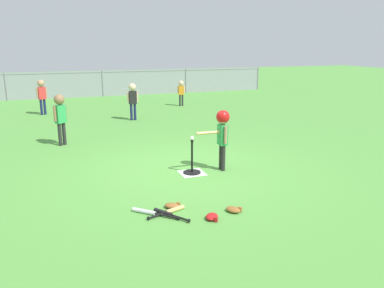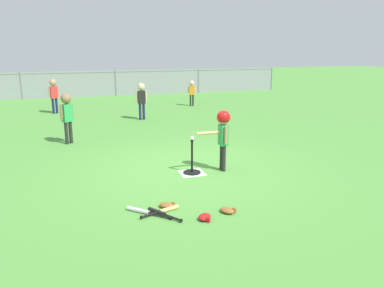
{
  "view_description": "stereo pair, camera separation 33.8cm",
  "coord_description": "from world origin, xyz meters",
  "views": [
    {
      "loc": [
        -2.32,
        -6.57,
        2.28
      ],
      "look_at": [
        0.01,
        -0.27,
        0.55
      ],
      "focal_mm": 36.1,
      "sensor_mm": 36.0,
      "label": 1
    },
    {
      "loc": [
        -2.0,
        -6.68,
        2.28
      ],
      "look_at": [
        0.01,
        -0.27,
        0.55
      ],
      "focal_mm": 36.1,
      "sensor_mm": 36.0,
      "label": 2
    }
  ],
  "objects": [
    {
      "name": "fielder_deep_right",
      "position": [
        -2.12,
        2.69,
        0.77
      ],
      "size": [
        0.3,
        0.25,
        1.19
      ],
      "color": "#262626",
      "rests_on": "ground_plane"
    },
    {
      "name": "ground_plane",
      "position": [
        0.0,
        0.0,
        0.0
      ],
      "size": [
        60.0,
        60.0,
        0.0
      ],
      "primitive_type": "plane",
      "color": "#51933D"
    },
    {
      "name": "baseball_on_tee",
      "position": [
        0.01,
        -0.27,
        0.66
      ],
      "size": [
        0.07,
        0.07,
        0.07
      ],
      "primitive_type": "sphere",
      "color": "white",
      "rests_on": "batting_tee"
    },
    {
      "name": "glove_near_bats",
      "position": [
        -0.8,
        -1.64,
        0.04
      ],
      "size": [
        0.27,
        0.26,
        0.07
      ],
      "color": "brown",
      "rests_on": "ground_plane"
    },
    {
      "name": "fielder_near_right",
      "position": [
        0.09,
        5.19,
        0.73
      ],
      "size": [
        0.34,
        0.23,
        1.14
      ],
      "color": "#191E4C",
      "rests_on": "ground_plane"
    },
    {
      "name": "glove_tossed_aside",
      "position": [
        -0.03,
        -2.07,
        0.04
      ],
      "size": [
        0.25,
        0.27,
        0.07
      ],
      "color": "brown",
      "rests_on": "ground_plane"
    },
    {
      "name": "fielder_deep_left",
      "position": [
        -2.55,
        7.21,
        0.75
      ],
      "size": [
        0.33,
        0.23,
        1.17
      ],
      "color": "#191E4C",
      "rests_on": "ground_plane"
    },
    {
      "name": "fielder_deep_center",
      "position": [
        2.42,
        7.4,
        0.62
      ],
      "size": [
        0.28,
        0.19,
        0.97
      ],
      "color": "#262626",
      "rests_on": "ground_plane"
    },
    {
      "name": "spare_bat_black",
      "position": [
        -0.95,
        -1.86,
        0.03
      ],
      "size": [
        0.38,
        0.53,
        0.06
      ],
      "color": "black",
      "rests_on": "ground_plane"
    },
    {
      "name": "outfield_fence",
      "position": [
        0.0,
        11.35,
        0.62
      ],
      "size": [
        16.06,
        0.06,
        1.15
      ],
      "color": "slate",
      "rests_on": "ground_plane"
    },
    {
      "name": "spare_bat_silver",
      "position": [
        -1.17,
        -1.73,
        0.03
      ],
      "size": [
        0.56,
        0.55,
        0.06
      ],
      "color": "silver",
      "rests_on": "ground_plane"
    },
    {
      "name": "batting_tee",
      "position": [
        0.01,
        -0.27,
        0.09
      ],
      "size": [
        0.32,
        0.32,
        0.62
      ],
      "color": "black",
      "rests_on": "ground_plane"
    },
    {
      "name": "glove_by_plate",
      "position": [
        -0.41,
        -2.18,
        0.04
      ],
      "size": [
        0.26,
        0.27,
        0.07
      ],
      "color": "#B21919",
      "rests_on": "ground_plane"
    },
    {
      "name": "batter_child",
      "position": [
        0.6,
        -0.29,
        0.81
      ],
      "size": [
        0.63,
        0.32,
        1.13
      ],
      "color": "#262626",
      "rests_on": "ground_plane"
    },
    {
      "name": "spare_bat_wood",
      "position": [
        -0.86,
        -1.79,
        0.03
      ],
      "size": [
        0.59,
        0.25,
        0.06
      ],
      "color": "#DBB266",
      "rests_on": "ground_plane"
    },
    {
      "name": "home_plate",
      "position": [
        0.01,
        -0.27,
        0.0
      ],
      "size": [
        0.44,
        0.44,
        0.01
      ],
      "primitive_type": "cube",
      "color": "white",
      "rests_on": "ground_plane"
    }
  ]
}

